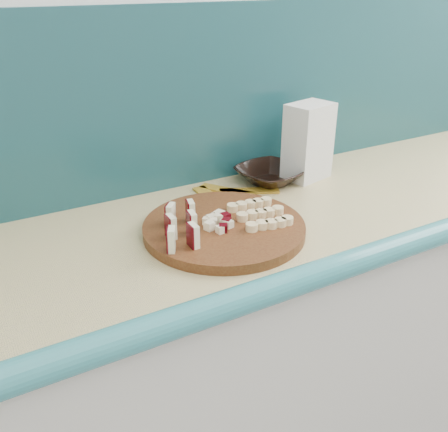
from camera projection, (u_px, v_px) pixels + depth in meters
name	position (u px, v px, depth m)	size (l,w,h in m)	color
kitchen_counter	(256.00, 350.00, 1.50)	(2.20, 0.63, 0.91)	silver
backsplash	(208.00, 97.00, 1.42)	(2.20, 0.02, 0.50)	teal
cutting_board	(224.00, 228.00, 1.21)	(0.39, 0.39, 0.02)	#441D0E
apple_wedges	(181.00, 225.00, 1.13)	(0.12, 0.15, 0.05)	#FCF4CA
apple_chunks	(214.00, 221.00, 1.19)	(0.06, 0.06, 0.02)	#FDECCB
banana_slices	(260.00, 214.00, 1.23)	(0.14, 0.16, 0.02)	#F8D997
brown_bowl	(270.00, 175.00, 1.49)	(0.19, 0.19, 0.05)	black
flour_bag	(308.00, 142.00, 1.49)	(0.13, 0.10, 0.23)	white
banana_peel	(230.00, 193.00, 1.42)	(0.22, 0.19, 0.01)	gold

